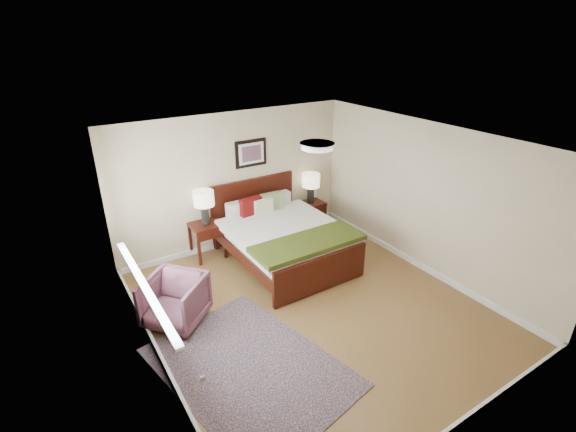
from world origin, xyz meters
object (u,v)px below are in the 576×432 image
(bed, at_px, (283,233))
(lamp_right, at_px, (311,183))
(lamp_left, at_px, (204,201))
(armchair, at_px, (175,301))
(nightstand_right, at_px, (311,212))
(rug_persian, at_px, (249,367))
(nightstand_left, at_px, (207,231))

(bed, xyz_separation_m, lamp_right, (1.21, 0.88, 0.42))
(lamp_left, relative_size, armchair, 0.79)
(nightstand_right, relative_size, lamp_left, 0.90)
(lamp_left, distance_m, armchair, 2.00)
(nightstand_right, distance_m, rug_persian, 4.06)
(nightstand_left, xyz_separation_m, armchair, (-1.10, -1.47, -0.17))
(nightstand_right, distance_m, armchair, 3.67)
(bed, bearing_deg, rug_persian, -131.16)
(armchair, bearing_deg, rug_persian, -22.13)
(lamp_left, xyz_separation_m, rug_persian, (-0.65, -2.82, -1.08))
(bed, distance_m, lamp_right, 1.56)
(bed, relative_size, lamp_left, 3.69)
(lamp_right, bearing_deg, armchair, -156.05)
(nightstand_left, xyz_separation_m, rug_persian, (-0.65, -2.80, -0.52))
(nightstand_left, height_order, nightstand_right, nightstand_left)
(bed, xyz_separation_m, armchair, (-2.15, -0.61, -0.21))
(nightstand_right, height_order, rug_persian, nightstand_right)
(armchair, bearing_deg, lamp_right, 73.14)
(nightstand_left, relative_size, armchair, 0.84)
(lamp_left, bearing_deg, nightstand_right, -0.33)
(nightstand_left, xyz_separation_m, nightstand_right, (2.26, 0.01, -0.19))
(rug_persian, bearing_deg, nightstand_left, 65.77)
(nightstand_right, height_order, lamp_left, lamp_left)
(lamp_left, bearing_deg, nightstand_left, -90.00)
(bed, height_order, lamp_right, bed)
(armchair, height_order, rug_persian, armchair)
(nightstand_right, bearing_deg, nightstand_left, -179.78)
(bed, bearing_deg, armchair, -164.07)
(bed, xyz_separation_m, lamp_left, (-1.05, 0.88, 0.52))
(nightstand_right, xyz_separation_m, lamp_right, (0.00, 0.01, 0.64))
(nightstand_right, distance_m, lamp_left, 2.38)
(nightstand_left, height_order, lamp_right, lamp_right)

